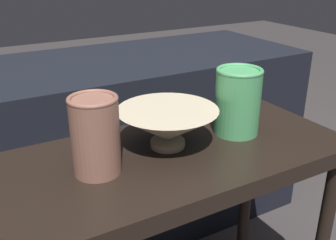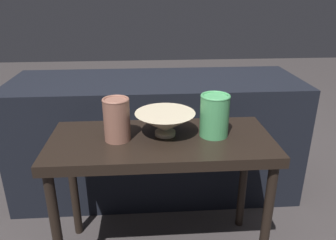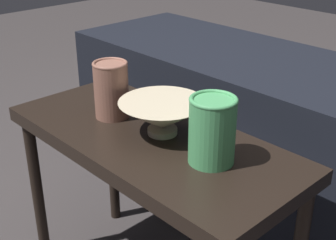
# 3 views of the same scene
# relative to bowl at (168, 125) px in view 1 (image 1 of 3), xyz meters

# --- Properties ---
(table) EXTENTS (0.84, 0.37, 0.55)m
(table) POSITION_rel_bowl_xyz_m (-0.02, -0.03, -0.12)
(table) COLOR black
(table) RESTS_ON ground_plane
(couch_backdrop) EXTENTS (1.48, 0.50, 0.64)m
(couch_backdrop) POSITION_rel_bowl_xyz_m (-0.02, 0.49, -0.28)
(couch_backdrop) COLOR black
(couch_backdrop) RESTS_ON ground_plane
(bowl) EXTENTS (0.23, 0.23, 0.09)m
(bowl) POSITION_rel_bowl_xyz_m (0.00, 0.00, 0.00)
(bowl) COLOR #C1B293
(bowl) RESTS_ON table
(vase_textured_left) EXTENTS (0.10, 0.10, 0.16)m
(vase_textured_left) POSITION_rel_bowl_xyz_m (-0.18, -0.03, 0.03)
(vase_textured_left) COLOR brown
(vase_textured_left) RESTS_ON table
(vase_colorful_right) EXTENTS (0.11, 0.11, 0.16)m
(vase_colorful_right) POSITION_rel_bowl_xyz_m (0.18, -0.02, 0.03)
(vase_colorful_right) COLOR #47995B
(vase_colorful_right) RESTS_ON table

